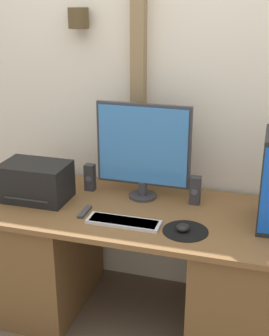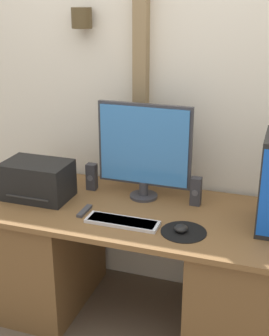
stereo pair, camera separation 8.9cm
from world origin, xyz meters
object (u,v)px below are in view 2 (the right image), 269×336
speaker_left (92,177)px  remote_control (85,211)px  printer (38,180)px  speaker_right (196,191)px  mouse (181,228)px  monitor (144,148)px  keyboard (122,222)px

speaker_left → remote_control: bearing=-73.9°
printer → speaker_right: printer is taller
mouse → remote_control: size_ratio=0.50×
printer → speaker_left: size_ratio=2.33×
mouse → speaker_right: (0.00, 0.35, 0.06)m
printer → speaker_left: printer is taller
mouse → speaker_left: speaker_left is taller
monitor → remote_control: monitor is taller
monitor → remote_control: 0.49m
mouse → printer: bearing=170.5°
monitor → speaker_left: 0.40m
monitor → remote_control: (-0.25, -0.30, -0.30)m
speaker_right → remote_control: bearing=-152.2°
keyboard → mouse: bearing=1.0°
keyboard → mouse: 0.31m
mouse → speaker_right: size_ratio=0.44×
speaker_left → mouse: bearing=-29.3°
speaker_left → printer: bearing=-139.7°
speaker_left → speaker_right: 0.65m
printer → remote_control: size_ratio=2.63×
monitor → keyboard: monitor is taller
speaker_left → remote_control: 0.33m
monitor → keyboard: (-0.00, -0.36, -0.29)m
monitor → remote_control: size_ratio=3.85×
mouse → speaker_left: size_ratio=0.44×
mouse → remote_control: bearing=174.7°
speaker_right → remote_control: (-0.56, -0.29, -0.07)m
monitor → mouse: size_ratio=7.71×
mouse → remote_control: mouse is taller
printer → speaker_right: bearing=12.4°
monitor → remote_control: bearing=-129.5°
mouse → printer: size_ratio=0.19×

